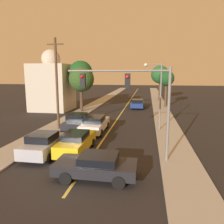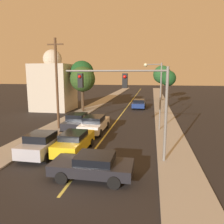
% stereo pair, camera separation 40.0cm
% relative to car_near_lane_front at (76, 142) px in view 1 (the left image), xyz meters
% --- Properties ---
extents(ground_plane, '(200.00, 200.00, 0.00)m').
position_rel_car_near_lane_front_xyz_m(ground_plane, '(1.27, -3.73, -0.78)').
color(ground_plane, black).
extents(road_surface, '(9.08, 80.00, 0.01)m').
position_rel_car_near_lane_front_xyz_m(road_surface, '(1.27, 32.27, -0.78)').
color(road_surface, black).
rests_on(road_surface, ground).
extents(sidewalk_left, '(2.50, 80.00, 0.12)m').
position_rel_car_near_lane_front_xyz_m(sidewalk_left, '(-4.52, 32.27, -0.72)').
color(sidewalk_left, '#9E998E').
rests_on(sidewalk_left, ground).
extents(sidewalk_right, '(2.50, 80.00, 0.12)m').
position_rel_car_near_lane_front_xyz_m(sidewalk_right, '(7.06, 32.27, -0.72)').
color(sidewalk_right, '#9E998E').
rests_on(sidewalk_right, ground).
extents(car_near_lane_front, '(1.86, 4.60, 1.51)m').
position_rel_car_near_lane_front_xyz_m(car_near_lane_front, '(0.00, 0.00, 0.00)').
color(car_near_lane_front, gold).
rests_on(car_near_lane_front, ground).
extents(car_near_lane_second, '(2.04, 5.16, 1.59)m').
position_rel_car_near_lane_front_xyz_m(car_near_lane_second, '(0.00, 5.63, 0.04)').
color(car_near_lane_second, white).
rests_on(car_near_lane_second, ground).
extents(car_outer_lane_front, '(1.98, 4.09, 1.61)m').
position_rel_car_near_lane_front_xyz_m(car_outer_lane_front, '(-2.00, -0.92, 0.04)').
color(car_outer_lane_front, '#A5A8B2').
rests_on(car_outer_lane_front, ground).
extents(car_outer_lane_second, '(2.02, 4.53, 1.64)m').
position_rel_car_near_lane_front_xyz_m(car_outer_lane_second, '(-2.00, 6.40, 0.04)').
color(car_outer_lane_second, black).
rests_on(car_outer_lane_second, ground).
extents(car_far_oncoming, '(2.09, 4.99, 1.41)m').
position_rel_car_near_lane_front_xyz_m(car_far_oncoming, '(3.31, 21.53, -0.04)').
color(car_far_oncoming, navy).
rests_on(car_far_oncoming, ground).
extents(car_crossing_right, '(4.38, 2.06, 1.33)m').
position_rel_car_near_lane_front_xyz_m(car_crossing_right, '(2.31, -3.56, -0.07)').
color(car_crossing_right, black).
rests_on(car_crossing_right, ground).
extents(traffic_signal_mast, '(6.45, 0.42, 5.87)m').
position_rel_car_near_lane_front_xyz_m(traffic_signal_mast, '(4.04, -0.72, 3.62)').
color(traffic_signal_mast, slate).
rests_on(traffic_signal_mast, ground).
extents(streetlamp_right, '(1.75, 0.36, 6.47)m').
position_rel_car_near_lane_front_xyz_m(streetlamp_right, '(5.74, 7.27, 3.54)').
color(streetlamp_right, slate).
rests_on(streetlamp_right, ground).
extents(utility_pole_left, '(1.60, 0.24, 8.81)m').
position_rel_car_near_lane_front_xyz_m(utility_pole_left, '(-3.87, 6.01, 3.91)').
color(utility_pole_left, '#513823').
rests_on(utility_pole_left, ground).
extents(tree_left_near, '(3.49, 3.49, 7.35)m').
position_rel_car_near_lane_front_xyz_m(tree_left_near, '(-4.91, 17.19, 4.88)').
color(tree_left_near, '#4C3823').
rests_on(tree_left_near, ground).
extents(tree_left_far, '(3.62, 3.62, 6.52)m').
position_rel_car_near_lane_front_xyz_m(tree_left_far, '(-4.52, 16.20, 4.02)').
color(tree_left_far, '#3D2B1C').
rests_on(tree_left_far, ground).
extents(tree_right_near, '(2.53, 2.53, 5.99)m').
position_rel_car_near_lane_front_xyz_m(tree_right_near, '(7.88, 22.64, 3.97)').
color(tree_right_near, '#4C3823').
rests_on(tree_right_near, ground).
extents(tree_right_far, '(3.67, 3.67, 7.15)m').
position_rel_car_near_lane_front_xyz_m(tree_right_far, '(7.34, 32.43, 4.61)').
color(tree_right_far, '#4C3823').
rests_on(tree_right_far, ground).
extents(domed_building_left, '(5.64, 5.64, 9.17)m').
position_rel_car_near_lane_front_xyz_m(domed_building_left, '(-9.59, 17.44, 3.10)').
color(domed_building_left, '#BCB29E').
rests_on(domed_building_left, ground).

